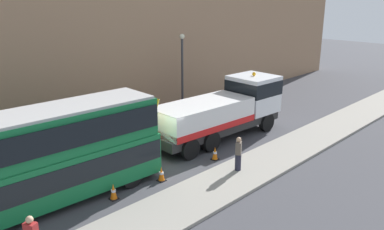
# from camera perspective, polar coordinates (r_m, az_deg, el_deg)

# --- Properties ---
(ground_plane) EXTENTS (120.00, 120.00, 0.00)m
(ground_plane) POSITION_cam_1_polar(r_m,az_deg,el_deg) (20.80, -5.81, -6.94)
(ground_plane) COLOR #424247
(near_kerb) EXTENTS (60.00, 2.80, 0.15)m
(near_kerb) POSITION_cam_1_polar(r_m,az_deg,el_deg) (18.04, 2.93, -10.59)
(near_kerb) COLOR gray
(near_kerb) RESTS_ON ground_plane
(building_facade) EXTENTS (60.00, 1.50, 16.00)m
(building_facade) POSITION_cam_1_polar(r_m,az_deg,el_deg) (24.66, -17.03, 15.55)
(building_facade) COLOR #9E7A5B
(building_facade) RESTS_ON ground_plane
(recovery_tow_truck) EXTENTS (10.20, 3.10, 3.67)m
(recovery_tow_truck) POSITION_cam_1_polar(r_m,az_deg,el_deg) (23.88, 4.61, 0.82)
(recovery_tow_truck) COLOR #2D2D2D
(recovery_tow_truck) RESTS_ON ground_plane
(double_decker_bus) EXTENTS (11.14, 3.12, 4.06)m
(double_decker_bus) POSITION_cam_1_polar(r_m,az_deg,el_deg) (16.98, -22.08, -5.74)
(double_decker_bus) COLOR #146B38
(double_decker_bus) RESTS_ON ground_plane
(pedestrian_bystander) EXTENTS (0.48, 0.43, 1.71)m
(pedestrian_bystander) POSITION_cam_1_polar(r_m,az_deg,el_deg) (19.43, 6.68, -5.61)
(pedestrian_bystander) COLOR #232333
(pedestrian_bystander) RESTS_ON near_kerb
(traffic_cone_near_bus) EXTENTS (0.36, 0.36, 0.72)m
(traffic_cone_near_bus) POSITION_cam_1_polar(r_m,az_deg,el_deg) (17.55, -11.23, -10.80)
(traffic_cone_near_bus) COLOR orange
(traffic_cone_near_bus) RESTS_ON ground_plane
(traffic_cone_midway) EXTENTS (0.36, 0.36, 0.72)m
(traffic_cone_midway) POSITION_cam_1_polar(r_m,az_deg,el_deg) (18.83, -4.43, -8.47)
(traffic_cone_midway) COLOR orange
(traffic_cone_midway) RESTS_ON ground_plane
(traffic_cone_near_truck) EXTENTS (0.36, 0.36, 0.72)m
(traffic_cone_near_truck) POSITION_cam_1_polar(r_m,az_deg,el_deg) (21.06, 3.32, -5.56)
(traffic_cone_near_truck) COLOR orange
(traffic_cone_near_truck) RESTS_ON ground_plane
(street_lamp) EXTENTS (0.36, 0.36, 5.83)m
(street_lamp) POSITION_cam_1_polar(r_m,az_deg,el_deg) (27.40, -1.41, 6.69)
(street_lamp) COLOR #38383D
(street_lamp) RESTS_ON ground_plane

